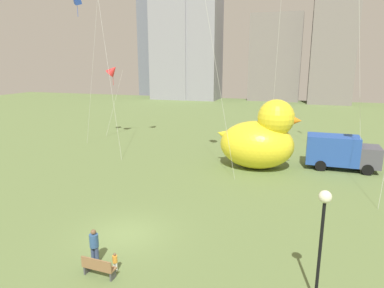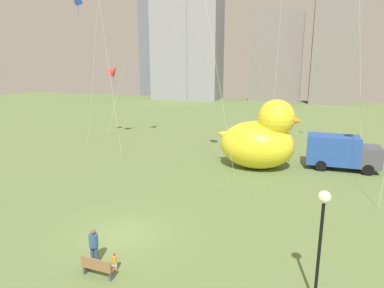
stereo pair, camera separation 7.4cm
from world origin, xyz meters
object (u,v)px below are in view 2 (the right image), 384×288
at_px(kite_red, 113,70).
at_px(giant_inflatable_duck, 260,139).
at_px(kite_blue, 78,0).
at_px(box_truck, 341,153).
at_px(lamppost, 322,219).
at_px(person_child, 114,261).
at_px(park_bench, 98,267).
at_px(person_adult, 94,244).

bearing_deg(kite_red, giant_inflatable_duck, -21.20).
bearing_deg(kite_blue, box_truck, -0.42).
distance_m(lamppost, kite_red, 32.40).
bearing_deg(person_child, park_bench, -128.93).
distance_m(person_child, giant_inflatable_duck, 17.65).
bearing_deg(kite_red, person_adult, -62.20).
height_order(person_adult, lamppost, lamppost).
height_order(park_bench, kite_red, kite_red).
xyz_separation_m(park_bench, lamppost, (8.71, 1.07, 2.98)).
height_order(lamppost, box_truck, lamppost).
bearing_deg(giant_inflatable_duck, kite_red, 158.80).
xyz_separation_m(person_child, lamppost, (8.24, 0.49, 2.97)).
relative_size(person_adult, giant_inflatable_duck, 0.23).
relative_size(giant_inflatable_duck, kite_red, 0.82).
bearing_deg(person_child, person_adult, 166.02).
height_order(giant_inflatable_duck, kite_blue, kite_blue).
xyz_separation_m(park_bench, kite_red, (-13.19, 24.51, 7.47)).
distance_m(box_truck, kite_red, 25.70).
height_order(person_adult, giant_inflatable_duck, giant_inflatable_duck).
bearing_deg(person_child, lamppost, 3.39).
height_order(park_bench, kite_blue, kite_blue).
bearing_deg(park_bench, box_truck, 60.09).
height_order(person_child, kite_red, kite_red).
bearing_deg(kite_blue, kite_red, 83.09).
xyz_separation_m(person_child, kite_blue, (-14.26, 18.97, 14.29)).
bearing_deg(lamppost, park_bench, -173.02).
relative_size(park_bench, kite_blue, 0.10).
bearing_deg(kite_blue, person_child, -53.05).
distance_m(lamppost, kite_blue, 31.24).
bearing_deg(box_truck, park_bench, -119.91).
distance_m(lamppost, box_truck, 18.56).
bearing_deg(kite_blue, person_adult, -55.02).
distance_m(giant_inflatable_duck, lamppost, 17.08).
bearing_deg(giant_inflatable_duck, park_bench, -104.57).
distance_m(person_child, box_truck, 21.62).
bearing_deg(person_adult, kite_blue, 124.98).
relative_size(lamppost, kite_blue, 0.29).
bearing_deg(park_bench, person_adult, 129.94).
height_order(park_bench, lamppost, lamppost).
bearing_deg(park_bench, person_child, 51.07).
bearing_deg(box_truck, kite_red, 168.05).
xyz_separation_m(park_bench, person_adult, (-0.73, 0.88, 0.44)).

